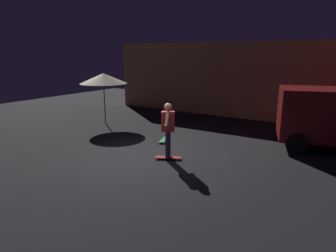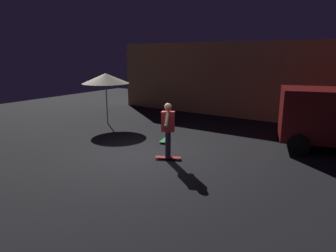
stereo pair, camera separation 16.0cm
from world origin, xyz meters
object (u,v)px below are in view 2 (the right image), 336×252
object	(u,v)px
skateboard_spare	(165,140)
skater	(168,126)
skateboard_ridden	(168,158)
patio_umbrella	(106,78)

from	to	relation	value
skateboard_spare	skater	world-z (taller)	skater
skateboard_ridden	skateboard_spare	distance (m)	1.95
skateboard_ridden	skater	xyz separation A→B (m)	(0.00, -0.00, 0.98)
patio_umbrella	skateboard_ridden	bearing A→B (deg)	-26.69
patio_umbrella	skateboard_spare	distance (m)	4.44
patio_umbrella	skateboard_ridden	size ratio (longest dim) A/B	2.92
skateboard_ridden	skater	bearing A→B (deg)	-14.04
patio_umbrella	skater	world-z (taller)	patio_umbrella
skateboard_spare	skater	bearing A→B (deg)	-53.45
skateboard_spare	skater	size ratio (longest dim) A/B	0.48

